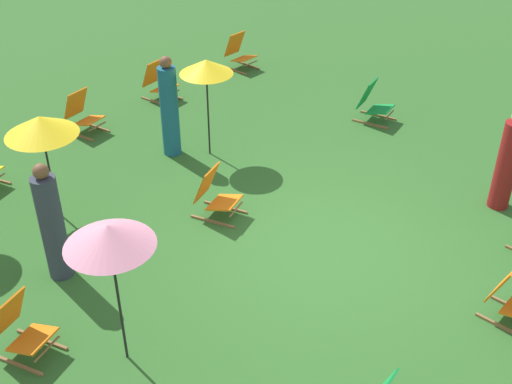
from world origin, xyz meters
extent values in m
plane|color=#2D6026|center=(0.00, 0.00, 0.00)|extent=(40.00, 40.00, 0.00)
cube|color=olive|center=(-0.50, 1.66, 0.02)|extent=(0.22, 0.75, 0.04)
cube|color=olive|center=(-0.07, 1.77, 0.02)|extent=(0.22, 0.75, 0.04)
cube|color=orange|center=(-0.26, 1.62, 0.27)|extent=(0.57, 0.54, 0.13)
cube|color=orange|center=(-0.33, 1.91, 0.55)|extent=(0.53, 0.36, 0.57)
cylinder|color=olive|center=(-0.21, 1.42, 0.20)|extent=(0.43, 0.14, 0.03)
cube|color=olive|center=(1.96, 5.51, 0.02)|extent=(0.08, 0.76, 0.04)
cube|color=olive|center=(2.40, 5.53, 0.02)|extent=(0.08, 0.76, 0.04)
cube|color=orange|center=(2.19, 5.42, 0.27)|extent=(0.50, 0.46, 0.13)
cube|color=orange|center=(2.17, 5.72, 0.55)|extent=(0.49, 0.27, 0.57)
cylinder|color=olive|center=(2.20, 5.22, 0.20)|extent=(0.44, 0.05, 0.03)
cube|color=olive|center=(-4.08, 1.52, 0.02)|extent=(0.23, 0.74, 0.04)
cube|color=olive|center=(-3.65, 1.63, 0.02)|extent=(0.23, 0.74, 0.04)
cube|color=orange|center=(-3.84, 1.48, 0.27)|extent=(0.57, 0.54, 0.13)
cube|color=orange|center=(-3.91, 1.77, 0.55)|extent=(0.53, 0.36, 0.57)
cylinder|color=olive|center=(-3.79, 1.28, 0.20)|extent=(0.43, 0.14, 0.03)
cube|color=olive|center=(0.00, 5.55, 0.02)|extent=(0.12, 0.76, 0.04)
cube|color=olive|center=(0.44, 5.59, 0.02)|extent=(0.12, 0.76, 0.04)
cube|color=orange|center=(0.23, 5.47, 0.27)|extent=(0.52, 0.48, 0.13)
cube|color=orange|center=(0.20, 5.77, 0.55)|extent=(0.50, 0.30, 0.57)
cylinder|color=olive|center=(0.25, 5.27, 0.20)|extent=(0.44, 0.07, 0.03)
cube|color=olive|center=(4.32, 5.31, 0.02)|extent=(0.08, 0.76, 0.04)
cube|color=olive|center=(4.76, 5.29, 0.02)|extent=(0.08, 0.76, 0.04)
cube|color=orange|center=(4.53, 5.20, 0.27)|extent=(0.51, 0.46, 0.13)
cube|color=orange|center=(4.55, 5.50, 0.55)|extent=(0.49, 0.28, 0.57)
cylinder|color=olive|center=(4.52, 5.00, 0.20)|extent=(0.44, 0.05, 0.03)
cube|color=olive|center=(3.91, 1.46, 0.02)|extent=(0.15, 0.76, 0.04)
cube|color=olive|center=(4.34, 1.52, 0.02)|extent=(0.15, 0.76, 0.04)
cube|color=#148C38|center=(4.14, 1.39, 0.27)|extent=(0.54, 0.50, 0.13)
cube|color=#148C38|center=(4.09, 1.69, 0.55)|extent=(0.51, 0.32, 0.57)
cylinder|color=olive|center=(4.17, 1.19, 0.20)|extent=(0.44, 0.09, 0.03)
cube|color=olive|center=(0.09, -2.71, 0.02)|extent=(0.08, 0.76, 0.04)
cube|color=orange|center=(0.32, -2.53, 0.55)|extent=(0.49, 0.28, 0.57)
cylinder|color=black|center=(-1.83, 3.74, 0.83)|extent=(0.03, 0.03, 1.66)
cone|color=yellow|center=(-1.83, 3.74, 1.54)|extent=(1.08, 1.08, 0.30)
cylinder|color=black|center=(1.08, 3.15, 0.89)|extent=(0.03, 0.03, 1.78)
cone|color=yellow|center=(1.08, 3.15, 1.68)|extent=(0.92, 0.92, 0.25)
cylinder|color=black|center=(-3.17, 0.62, 0.95)|extent=(0.03, 0.03, 1.91)
cone|color=pink|center=(-3.17, 0.62, 1.80)|extent=(0.99, 0.99, 0.26)
cylinder|color=#195972|center=(0.68, 3.70, 0.83)|extent=(0.45, 0.45, 1.65)
sphere|color=brown|center=(0.68, 3.70, 1.75)|extent=(0.21, 0.21, 0.21)
cylinder|color=#333847|center=(-2.71, 2.47, 0.78)|extent=(0.42, 0.42, 1.57)
sphere|color=brown|center=(-2.71, 2.47, 1.66)|extent=(0.21, 0.21, 0.21)
cylinder|color=maroon|center=(2.72, -1.58, 0.74)|extent=(0.45, 0.45, 1.48)
camera|label=1|loc=(-6.43, -3.98, 5.86)|focal=45.62mm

